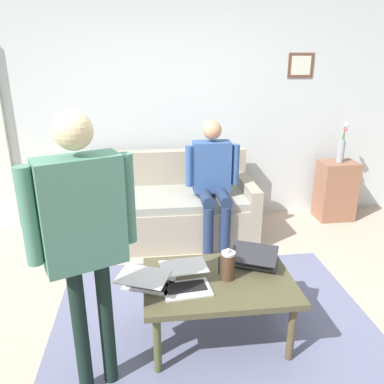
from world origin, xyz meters
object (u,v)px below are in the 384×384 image
at_px(couch, 168,209).
at_px(french_press, 228,265).
at_px(flower_vase, 342,147).
at_px(person_standing, 83,226).
at_px(laptop_left, 186,281).
at_px(side_shelf, 336,191).
at_px(person_seated, 213,177).
at_px(laptop_right, 147,281).
at_px(laptop_center, 255,259).
at_px(coffee_table, 218,285).

bearing_deg(couch, french_press, 100.27).
bearing_deg(flower_vase, person_standing, 40.83).
relative_size(french_press, flower_vase, 0.49).
bearing_deg(laptop_left, couch, -89.57).
xyz_separation_m(laptop_left, person_standing, (0.56, 0.27, 0.54)).
relative_size(side_shelf, person_seated, 0.55).
relative_size(laptop_left, flower_vase, 0.73).
bearing_deg(person_standing, side_shelf, -139.11).
relative_size(couch, laptop_right, 4.35).
xyz_separation_m(couch, laptop_center, (-0.53, 1.52, 0.20)).
bearing_deg(flower_vase, laptop_right, 40.44).
height_order(coffee_table, person_seated, person_seated).
height_order(couch, flower_vase, flower_vase).
bearing_deg(french_press, couch, -79.73).
bearing_deg(coffee_table, couch, -81.79).
bearing_deg(laptop_left, french_press, -167.27).
height_order(laptop_center, french_press, french_press).
bearing_deg(laptop_left, coffee_table, -164.21).
relative_size(flower_vase, person_standing, 0.28).
height_order(coffee_table, side_shelf, side_shelf).
xyz_separation_m(side_shelf, person_standing, (2.57, 2.23, 0.70)).
bearing_deg(flower_vase, laptop_center, 49.27).
xyz_separation_m(coffee_table, laptop_center, (-0.29, -0.15, 0.10)).
distance_m(french_press, person_seated, 1.46).
bearing_deg(laptop_center, couch, -70.68).
height_order(coffee_table, flower_vase, flower_vase).
distance_m(coffee_table, flower_vase, 2.65).
bearing_deg(flower_vase, french_press, 47.59).
bearing_deg(laptop_center, person_standing, 24.24).
xyz_separation_m(laptop_center, side_shelf, (-1.50, -1.74, -0.16)).
distance_m(coffee_table, side_shelf, 2.61).
bearing_deg(couch, person_seated, 153.34).
bearing_deg(coffee_table, laptop_center, -152.29).
distance_m(laptop_left, side_shelf, 2.82).
height_order(couch, person_standing, person_standing).
xyz_separation_m(couch, coffee_table, (-0.24, 1.67, 0.11)).
height_order(couch, laptop_left, couch).
distance_m(coffee_table, person_standing, 1.06).
distance_m(laptop_center, flower_vase, 2.33).
relative_size(laptop_center, french_press, 1.86).
bearing_deg(laptop_center, flower_vase, -130.73).
height_order(coffee_table, french_press, french_press).
bearing_deg(coffee_table, laptop_right, 4.28).
bearing_deg(coffee_table, person_standing, 22.90).
bearing_deg(coffee_table, flower_vase, -133.39).
xyz_separation_m(coffee_table, person_seated, (-0.21, -1.45, 0.31)).
relative_size(couch, coffee_table, 1.83).
relative_size(side_shelf, flower_vase, 1.52).
height_order(laptop_left, laptop_right, laptop_right).
xyz_separation_m(laptop_center, laptop_right, (0.77, 0.19, -0.00)).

